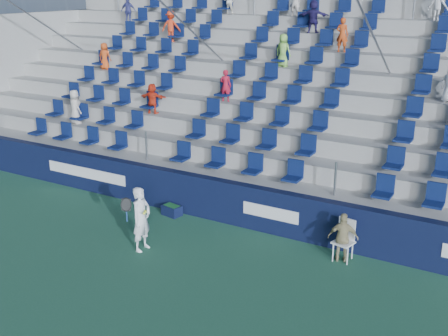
# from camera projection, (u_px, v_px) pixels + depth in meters

# --- Properties ---
(ground) EXTENTS (70.00, 70.00, 0.00)m
(ground) POSITION_uv_depth(u_px,v_px,m) (157.00, 267.00, 13.19)
(ground) COLOR #296045
(ground) RESTS_ON ground
(sponsor_wall) EXTENTS (24.00, 0.32, 1.20)m
(sponsor_wall) POSITION_uv_depth(u_px,v_px,m) (224.00, 201.00, 15.59)
(sponsor_wall) COLOR black
(sponsor_wall) RESTS_ON ground
(grandstand) EXTENTS (24.00, 8.17, 6.63)m
(grandstand) POSITION_uv_depth(u_px,v_px,m) (298.00, 112.00, 19.29)
(grandstand) COLOR #9B9B96
(grandstand) RESTS_ON ground
(tennis_player) EXTENTS (0.69, 0.64, 1.65)m
(tennis_player) POSITION_uv_depth(u_px,v_px,m) (141.00, 219.00, 13.84)
(tennis_player) COLOR white
(tennis_player) RESTS_ON ground
(line_judge_chair) EXTENTS (0.53, 0.55, 1.01)m
(line_judge_chair) POSITION_uv_depth(u_px,v_px,m) (345.00, 237.00, 13.45)
(line_judge_chair) COLOR white
(line_judge_chair) RESTS_ON ground
(line_judge) EXTENTS (0.78, 0.50, 1.23)m
(line_judge) POSITION_uv_depth(u_px,v_px,m) (343.00, 238.00, 13.32)
(line_judge) COLOR tan
(line_judge) RESTS_ON ground
(ball_bin) EXTENTS (0.60, 0.45, 0.31)m
(ball_bin) POSITION_uv_depth(u_px,v_px,m) (172.00, 210.00, 16.12)
(ball_bin) COLOR #0E1433
(ball_bin) RESTS_ON ground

